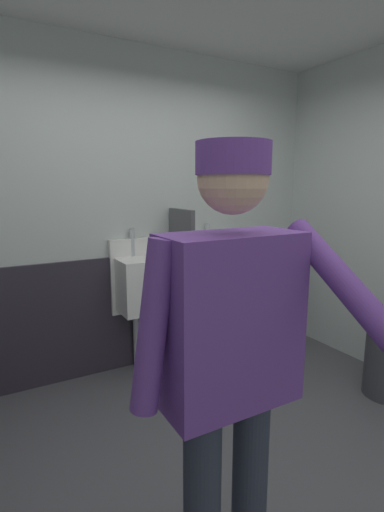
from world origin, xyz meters
TOP-DOWN VIEW (x-y plane):
  - ground_plane at (0.00, 0.00)m, footprint 4.33×3.77m
  - wall_back at (0.00, 1.65)m, footprint 4.33×0.12m
  - wainscot_band_back at (0.00, 1.57)m, footprint 3.73×0.03m
  - urinal_left at (0.02, 1.43)m, footprint 0.40×0.34m
  - urinal_middle at (0.77, 1.43)m, footprint 0.40×0.34m
  - privacy_divider_panel at (0.39, 1.36)m, footprint 0.04×0.40m
  - person at (-0.37, -0.46)m, footprint 0.71×0.60m

SIDE VIEW (x-z plane):
  - ground_plane at x=0.00m, z-range -0.04..0.00m
  - wainscot_band_back at x=0.00m, z-range 0.00..1.00m
  - urinal_left at x=0.02m, z-range 0.16..1.40m
  - urinal_middle at x=0.77m, z-range 0.16..1.40m
  - privacy_divider_panel at x=0.39m, z-range 0.50..1.40m
  - person at x=-0.37m, z-range 0.17..1.91m
  - wall_back at x=0.00m, z-range 0.00..2.72m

